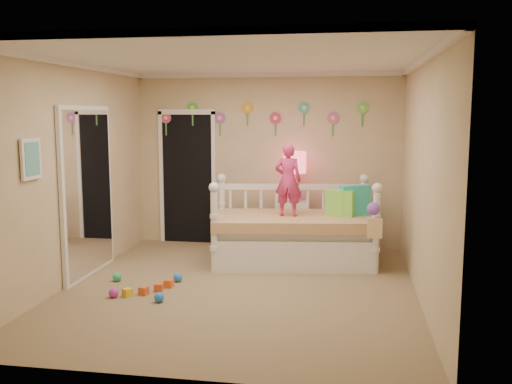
% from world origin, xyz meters
% --- Properties ---
extents(floor, '(4.00, 4.50, 0.01)m').
position_xyz_m(floor, '(0.00, 0.00, 0.00)').
color(floor, '#7F684C').
rests_on(floor, ground).
extents(ceiling, '(4.00, 4.50, 0.01)m').
position_xyz_m(ceiling, '(0.00, 0.00, 2.60)').
color(ceiling, white).
rests_on(ceiling, floor).
extents(back_wall, '(4.00, 0.01, 2.60)m').
position_xyz_m(back_wall, '(0.00, 2.25, 1.30)').
color(back_wall, tan).
rests_on(back_wall, floor).
extents(left_wall, '(0.01, 4.50, 2.60)m').
position_xyz_m(left_wall, '(-2.00, 0.00, 1.30)').
color(left_wall, tan).
rests_on(left_wall, floor).
extents(right_wall, '(0.01, 4.50, 2.60)m').
position_xyz_m(right_wall, '(2.00, 0.00, 1.30)').
color(right_wall, tan).
rests_on(right_wall, floor).
extents(crown_molding, '(4.00, 4.50, 0.06)m').
position_xyz_m(crown_molding, '(0.00, 0.00, 2.57)').
color(crown_molding, white).
rests_on(crown_molding, ceiling).
extents(daybed, '(2.29, 1.43, 1.17)m').
position_xyz_m(daybed, '(0.50, 1.28, 0.58)').
color(daybed, white).
rests_on(daybed, floor).
extents(pillow_turquoise, '(0.43, 0.31, 0.41)m').
position_xyz_m(pillow_turquoise, '(1.31, 1.39, 0.85)').
color(pillow_turquoise, teal).
rests_on(pillow_turquoise, daybed).
extents(pillow_lime, '(0.39, 0.23, 0.35)m').
position_xyz_m(pillow_lime, '(1.11, 1.32, 0.82)').
color(pillow_lime, '#84E947').
rests_on(pillow_lime, daybed).
extents(child, '(0.36, 0.24, 0.97)m').
position_xyz_m(child, '(0.43, 1.22, 1.13)').
color(child, '#D4306C').
rests_on(child, daybed).
extents(nightstand, '(0.43, 0.33, 0.72)m').
position_xyz_m(nightstand, '(0.44, 2.00, 0.36)').
color(nightstand, white).
rests_on(nightstand, floor).
extents(table_lamp, '(0.33, 0.33, 0.73)m').
position_xyz_m(table_lamp, '(0.44, 2.00, 1.21)').
color(table_lamp, '#ED1F98').
rests_on(table_lamp, nightstand).
extents(closet_doorway, '(0.90, 0.04, 2.07)m').
position_xyz_m(closet_doorway, '(-1.25, 2.23, 1.03)').
color(closet_doorway, black).
rests_on(closet_doorway, back_wall).
extents(flower_decals, '(3.40, 0.02, 0.50)m').
position_xyz_m(flower_decals, '(-0.09, 2.24, 1.94)').
color(flower_decals, '#B2668C').
rests_on(flower_decals, back_wall).
extents(mirror_closet, '(0.07, 1.30, 2.10)m').
position_xyz_m(mirror_closet, '(-1.96, 0.30, 1.05)').
color(mirror_closet, white).
rests_on(mirror_closet, left_wall).
extents(wall_picture, '(0.05, 0.34, 0.42)m').
position_xyz_m(wall_picture, '(-1.97, -0.90, 1.55)').
color(wall_picture, white).
rests_on(wall_picture, left_wall).
extents(hanging_bag, '(0.20, 0.16, 0.36)m').
position_xyz_m(hanging_bag, '(1.52, 0.69, 0.71)').
color(hanging_bag, beige).
rests_on(hanging_bag, daybed).
extents(toy_scatter, '(0.96, 1.39, 0.11)m').
position_xyz_m(toy_scatter, '(-1.12, -0.02, 0.06)').
color(toy_scatter, '#996666').
rests_on(toy_scatter, floor).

